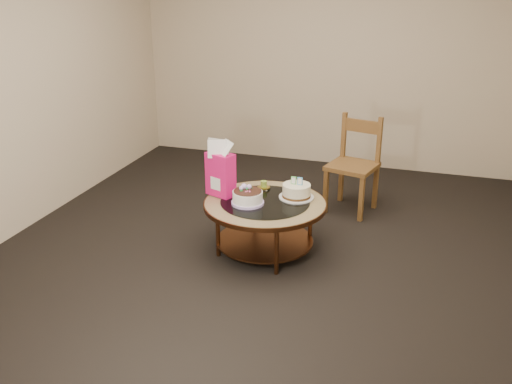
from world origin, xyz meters
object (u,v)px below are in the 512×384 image
(coffee_table, at_px, (265,210))
(decorated_cake, at_px, (248,198))
(cream_cake, at_px, (296,191))
(dining_chair, at_px, (354,164))
(gift_bag, at_px, (220,169))

(coffee_table, distance_m, decorated_cake, 0.20)
(cream_cake, relative_size, dining_chair, 0.31)
(coffee_table, relative_size, cream_cake, 3.48)
(gift_bag, bearing_deg, coffee_table, 17.58)
(decorated_cake, distance_m, dining_chair, 1.40)
(coffee_table, relative_size, dining_chair, 1.09)
(gift_bag, bearing_deg, cream_cake, 33.15)
(dining_chair, bearing_deg, gift_bag, -117.08)
(decorated_cake, relative_size, dining_chair, 0.29)
(coffee_table, bearing_deg, dining_chair, 63.42)
(dining_chair, bearing_deg, cream_cake, -95.02)
(cream_cake, distance_m, gift_bag, 0.66)
(coffee_table, height_order, dining_chair, dining_chair)
(coffee_table, bearing_deg, cream_cake, 34.41)
(coffee_table, distance_m, gift_bag, 0.51)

